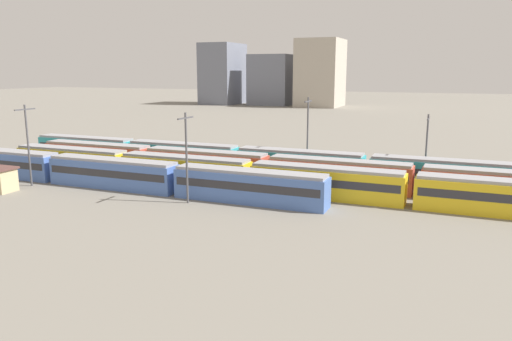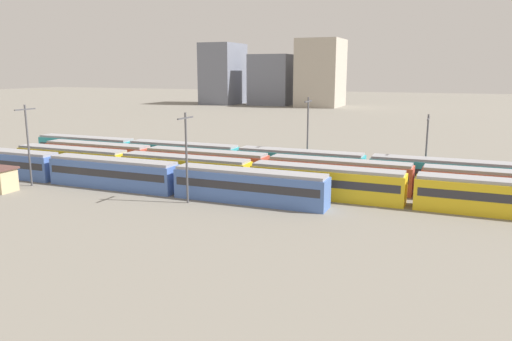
% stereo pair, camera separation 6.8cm
% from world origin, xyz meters
% --- Properties ---
extents(ground_plane, '(600.00, 600.00, 0.00)m').
position_xyz_m(ground_plane, '(0.00, 7.80, 0.00)').
color(ground_plane, slate).
extents(train_track_0, '(55.80, 3.06, 3.75)m').
position_xyz_m(train_track_0, '(6.89, 0.00, 1.90)').
color(train_track_0, '#4C70BC').
rests_on(train_track_0, ground_plane).
extents(train_track_1, '(112.50, 3.06, 3.75)m').
position_xyz_m(train_track_1, '(42.71, 5.20, 1.90)').
color(train_track_1, yellow).
rests_on(train_track_1, ground_plane).
extents(train_track_2, '(93.60, 3.06, 3.75)m').
position_xyz_m(train_track_2, '(33.56, 10.40, 1.90)').
color(train_track_2, '#BC4C38').
rests_on(train_track_2, ground_plane).
extents(train_track_3, '(74.70, 3.06, 3.75)m').
position_xyz_m(train_track_3, '(17.31, 15.60, 1.90)').
color(train_track_3, teal).
rests_on(train_track_3, ground_plane).
extents(catenary_pole_0, '(0.24, 3.20, 10.19)m').
position_xyz_m(catenary_pole_0, '(19.43, -2.91, 5.64)').
color(catenary_pole_0, '#4C4C51').
rests_on(catenary_pole_0, ground_plane).
extents(catenary_pole_1, '(0.24, 3.20, 9.09)m').
position_xyz_m(catenary_pole_1, '(43.31, 18.46, 5.08)').
color(catenary_pole_1, '#4C4C51').
rests_on(catenary_pole_1, ground_plane).
extents(catenary_pole_2, '(0.24, 3.20, 10.47)m').
position_xyz_m(catenary_pole_2, '(-3.60, -3.24, 5.79)').
color(catenary_pole_2, '#4C4C51').
rests_on(catenary_pole_2, ground_plane).
extents(catenary_pole_3, '(0.24, 3.20, 10.98)m').
position_xyz_m(catenary_pole_3, '(26.98, 18.48, 6.05)').
color(catenary_pole_3, '#4C4C51').
rests_on(catenary_pole_3, ground_plane).
extents(signal_hut, '(3.60, 3.00, 3.04)m').
position_xyz_m(signal_hut, '(-4.63, -7.01, 1.55)').
color(signal_hut, '#C6B284').
rests_on(signal_hut, ground_plane).
extents(distant_building_0, '(14.50, 21.34, 26.57)m').
position_xyz_m(distant_building_0, '(-52.75, 153.09, 13.28)').
color(distant_building_0, slate).
rests_on(distant_building_0, ground_plane).
extents(distant_building_1, '(17.56, 12.21, 21.55)m').
position_xyz_m(distant_building_1, '(-29.92, 153.09, 10.77)').
color(distant_building_1, slate).
rests_on(distant_building_1, ground_plane).
extents(distant_building_2, '(17.16, 20.48, 27.43)m').
position_xyz_m(distant_building_2, '(-7.79, 153.09, 13.71)').
color(distant_building_2, '#B2A899').
rests_on(distant_building_2, ground_plane).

